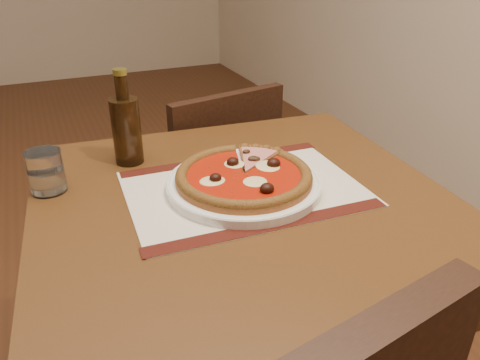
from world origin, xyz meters
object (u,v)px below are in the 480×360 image
object	(u,v)px
chair_far	(214,187)
pizza	(244,175)
table	(244,241)
bottle	(126,127)
water_glass	(46,172)
plate	(244,184)

from	to	relation	value
chair_far	pizza	distance (m)	0.64
pizza	chair_far	bearing A→B (deg)	76.11
table	bottle	xyz separation A→B (m)	(-0.17, 0.26, 0.18)
pizza	water_glass	world-z (taller)	water_glass
chair_far	water_glass	size ratio (longest dim) A/B	9.48
bottle	water_glass	bearing A→B (deg)	-157.68
table	chair_far	xyz separation A→B (m)	(0.15, 0.58, -0.19)
plate	water_glass	world-z (taller)	water_glass
pizza	bottle	xyz separation A→B (m)	(-0.18, 0.22, 0.05)
plate	bottle	world-z (taller)	bottle
plate	water_glass	xyz separation A→B (m)	(-0.36, 0.15, 0.03)
chair_far	pizza	bearing A→B (deg)	64.83
table	pizza	size ratio (longest dim) A/B	3.16
water_glass	chair_far	bearing A→B (deg)	38.29
plate	pizza	size ratio (longest dim) A/B	1.14
pizza	bottle	distance (m)	0.29
pizza	bottle	bearing A→B (deg)	129.21
table	pizza	bearing A→B (deg)	66.73
plate	water_glass	size ratio (longest dim) A/B	3.67
table	plate	distance (m)	0.12
table	chair_far	bearing A→B (deg)	75.52
pizza	bottle	size ratio (longest dim) A/B	1.29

